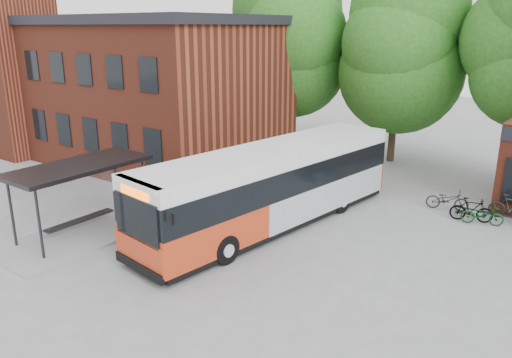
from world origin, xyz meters
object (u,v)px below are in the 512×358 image
Objects in this scene: bicycle_2 at (482,215)px; bicycle_3 at (512,208)px; bicycle_0 at (447,200)px; bus_shelter at (82,199)px; bicycle_1 at (471,210)px; city_bus at (273,187)px.

bicycle_3 is (0.87, 1.27, 0.12)m from bicycle_2.
bus_shelter is at bearing 122.14° from bicycle_0.
bicycle_0 is 1.48m from bicycle_1.
city_bus is 7.82× the size of bicycle_2.
bicycle_1 is 0.48m from bicycle_2.
bicycle_0 is at bearing 43.06° from bicycle_2.
bicycle_2 is at bearing -117.87° from bicycle_1.
bicycle_0 is 1.06× the size of bicycle_1.
bicycle_1 is 1.78m from bicycle_3.
bicycle_2 is at bearing 44.36° from city_bus.
bicycle_0 is at bearing 56.88° from city_bus.
bicycle_0 is at bearing 40.43° from bicycle_1.
city_bus is at bearing 108.67° from bicycle_2.
bicycle_2 is (1.69, -0.94, -0.04)m from bicycle_0.
bicycle_0 is 0.98× the size of bicycle_3.
bicycle_3 is (2.56, 0.33, 0.08)m from bicycle_0.
bicycle_2 is 0.90× the size of bicycle_3.
city_bus is at bearing 125.03° from bicycle_0.
bicycle_2 is (12.52, 10.34, -1.01)m from bus_shelter.
bicycle_0 is 1.93m from bicycle_2.
bus_shelter is at bearing -129.12° from city_bus.
bicycle_3 is at bearing -64.19° from bicycle_1.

